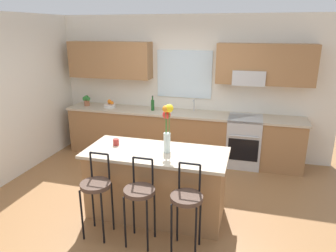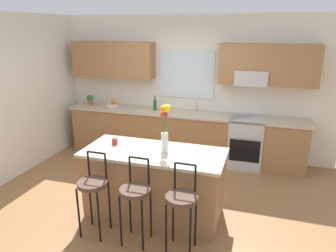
% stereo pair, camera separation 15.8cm
% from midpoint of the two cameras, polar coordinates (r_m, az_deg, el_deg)
% --- Properties ---
extents(ground_plane, '(14.00, 14.00, 0.00)m').
position_cam_midpoint_polar(ground_plane, '(4.78, -1.89, -13.37)').
color(ground_plane, olive).
extents(wall_left, '(0.12, 4.60, 2.70)m').
position_cam_midpoint_polar(wall_left, '(5.83, -25.55, 4.89)').
color(wall_left, silver).
rests_on(wall_left, ground).
extents(back_wall_assembly, '(5.60, 0.50, 2.70)m').
position_cam_midpoint_polar(back_wall_assembly, '(6.08, 4.40, 8.50)').
color(back_wall_assembly, silver).
rests_on(back_wall_assembly, ground).
extents(counter_run, '(4.56, 0.64, 0.92)m').
position_cam_midpoint_polar(counter_run, '(6.07, 3.36, -1.64)').
color(counter_run, '#996B42').
rests_on(counter_run, ground).
extents(sink_faucet, '(0.02, 0.13, 0.23)m').
position_cam_midpoint_polar(sink_faucet, '(5.99, 5.93, 3.97)').
color(sink_faucet, '#B7BABC').
rests_on(sink_faucet, counter_run).
extents(oven_range, '(0.60, 0.64, 0.92)m').
position_cam_midpoint_polar(oven_range, '(5.89, 14.80, -2.87)').
color(oven_range, '#B7BABC').
rests_on(oven_range, ground).
extents(kitchen_island, '(1.86, 0.83, 0.92)m').
position_cam_midpoint_polar(kitchen_island, '(4.26, -1.48, -10.34)').
color(kitchen_island, '#996B42').
rests_on(kitchen_island, ground).
extents(bar_stool_near, '(0.36, 0.36, 1.04)m').
position_cam_midpoint_polar(bar_stool_near, '(3.89, -12.41, -10.85)').
color(bar_stool_near, black).
rests_on(bar_stool_near, ground).
extents(bar_stool_middle, '(0.36, 0.36, 1.04)m').
position_cam_midpoint_polar(bar_stool_middle, '(3.67, -4.72, -12.30)').
color(bar_stool_middle, black).
rests_on(bar_stool_middle, ground).
extents(bar_stool_far, '(0.36, 0.36, 1.04)m').
position_cam_midpoint_polar(bar_stool_far, '(3.52, 3.86, -13.64)').
color(bar_stool_far, black).
rests_on(bar_stool_far, ground).
extents(flower_vase, '(0.15, 0.14, 0.64)m').
position_cam_midpoint_polar(flower_vase, '(3.92, 0.58, 0.25)').
color(flower_vase, silver).
rests_on(flower_vase, kitchen_island).
extents(mug_ceramic, '(0.08, 0.08, 0.09)m').
position_cam_midpoint_polar(mug_ceramic, '(4.33, -8.68, -2.82)').
color(mug_ceramic, '#A52D28').
rests_on(mug_ceramic, kitchen_island).
extents(fruit_bowl_oranges, '(0.24, 0.24, 0.16)m').
position_cam_midpoint_polar(fruit_bowl_oranges, '(6.43, -9.38, 3.92)').
color(fruit_bowl_oranges, silver).
rests_on(fruit_bowl_oranges, counter_run).
extents(bottle_olive_oil, '(0.06, 0.06, 0.29)m').
position_cam_midpoint_polar(bottle_olive_oil, '(6.06, -1.65, 3.94)').
color(bottle_olive_oil, '#1E5923').
rests_on(bottle_olive_oil, counter_run).
extents(potted_plant_small, '(0.18, 0.12, 0.22)m').
position_cam_midpoint_polar(potted_plant_small, '(6.65, -13.41, 4.76)').
color(potted_plant_small, '#9E5B3D').
rests_on(potted_plant_small, counter_run).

